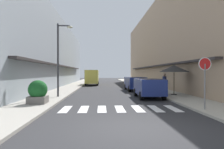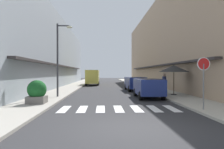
% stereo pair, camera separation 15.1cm
% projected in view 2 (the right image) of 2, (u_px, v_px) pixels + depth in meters
% --- Properties ---
extents(ground_plane, '(110.74, 110.74, 0.00)m').
position_uv_depth(ground_plane, '(109.00, 88.00, 27.39)').
color(ground_plane, '#2B2B2D').
extents(sidewalk_left, '(2.59, 70.47, 0.12)m').
position_uv_depth(sidewalk_left, '(71.00, 87.00, 27.18)').
color(sidewalk_left, '#9E998E').
rests_on(sidewalk_left, ground_plane).
extents(sidewalk_right, '(2.59, 70.47, 0.12)m').
position_uv_depth(sidewalk_right, '(148.00, 87.00, 27.60)').
color(sidewalk_right, '#ADA899').
rests_on(sidewalk_right, ground_plane).
extents(building_row_left, '(5.50, 47.30, 9.23)m').
position_uv_depth(building_row_left, '(44.00, 53.00, 28.50)').
color(building_row_left, '#939EA8').
rests_on(building_row_left, ground_plane).
extents(building_row_right, '(5.50, 47.30, 11.69)m').
position_uv_depth(building_row_right, '(173.00, 44.00, 29.23)').
color(building_row_right, tan).
rests_on(building_row_right, ground_plane).
extents(crosswalk, '(6.15, 2.20, 0.01)m').
position_uv_depth(crosswalk, '(118.00, 109.00, 11.30)').
color(crosswalk, silver).
rests_on(crosswalk, ground_plane).
extents(parked_car_near, '(1.84, 3.96, 1.47)m').
position_uv_depth(parked_car_near, '(148.00, 86.00, 16.12)').
color(parked_car_near, navy).
rests_on(parked_car_near, ground_plane).
extents(parked_car_mid, '(1.89, 4.28, 1.47)m').
position_uv_depth(parked_car_mid, '(135.00, 82.00, 22.91)').
color(parked_car_mid, navy).
rests_on(parked_car_mid, ground_plane).
extents(delivery_van, '(2.04, 5.41, 2.37)m').
position_uv_depth(delivery_van, '(93.00, 76.00, 33.77)').
color(delivery_van, '#D8CC4C').
rests_on(delivery_van, ground_plane).
extents(round_street_sign, '(0.65, 0.07, 2.55)m').
position_uv_depth(round_street_sign, '(204.00, 69.00, 10.40)').
color(round_street_sign, slate).
rests_on(round_street_sign, sidewalk_right).
extents(street_lamp, '(1.19, 0.28, 5.52)m').
position_uv_depth(street_lamp, '(60.00, 52.00, 16.21)').
color(street_lamp, '#38383D').
rests_on(street_lamp, sidewalk_left).
extents(cafe_umbrella, '(2.47, 2.47, 2.42)m').
position_uv_depth(cafe_umbrella, '(174.00, 69.00, 17.46)').
color(cafe_umbrella, '#262626').
rests_on(cafe_umbrella, sidewalk_right).
extents(planter_corner, '(1.11, 1.11, 1.36)m').
position_uv_depth(planter_corner, '(37.00, 92.00, 12.60)').
color(planter_corner, slate).
rests_on(planter_corner, sidewalk_left).
extents(planter_midblock, '(0.98, 0.98, 1.08)m').
position_uv_depth(planter_midblock, '(161.00, 86.00, 20.67)').
color(planter_midblock, '#4C4C4C').
rests_on(planter_midblock, sidewalk_right).
extents(pedestrian_walking_near, '(0.34, 0.34, 1.72)m').
position_uv_depth(pedestrian_walking_near, '(164.00, 83.00, 18.00)').
color(pedestrian_walking_near, '#282B33').
rests_on(pedestrian_walking_near, sidewalk_right).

